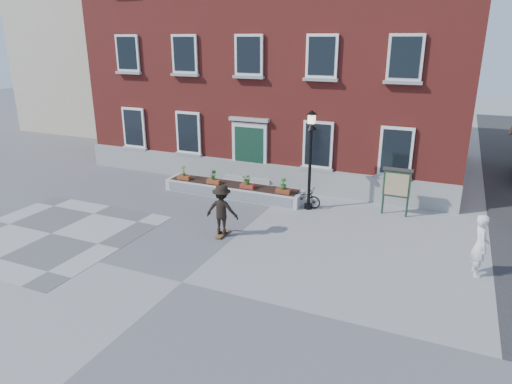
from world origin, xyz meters
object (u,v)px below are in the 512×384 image
at_px(lamp_post, 311,147).
at_px(skateboarder, 222,210).
at_px(notice_board, 397,184).
at_px(bicycle, 302,197).
at_px(bystander, 480,245).

bearing_deg(lamp_post, skateboarder, -117.32).
xyz_separation_m(lamp_post, notice_board, (3.23, 0.65, -1.28)).
distance_m(bicycle, lamp_post, 2.16).
xyz_separation_m(lamp_post, skateboarder, (-1.92, -3.71, -1.59)).
distance_m(notice_board, skateboarder, 6.76).
xyz_separation_m(bicycle, bystander, (6.36, -3.33, 0.52)).
relative_size(bystander, notice_board, 0.98).
bearing_deg(notice_board, bystander, -53.66).
bearing_deg(bystander, bicycle, 50.78).
height_order(bystander, notice_board, notice_board).
bearing_deg(lamp_post, notice_board, 11.28).
relative_size(notice_board, skateboarder, 1.02).
bearing_deg(lamp_post, bicycle, 155.56).
height_order(lamp_post, notice_board, lamp_post).
height_order(bicycle, lamp_post, lamp_post).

